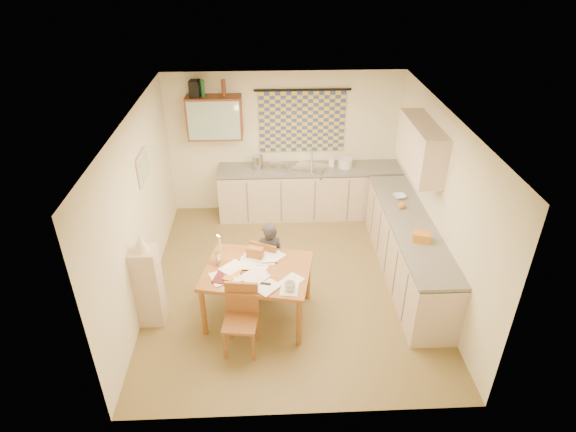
{
  "coord_description": "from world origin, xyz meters",
  "views": [
    {
      "loc": [
        -0.29,
        -5.57,
        4.43
      ],
      "look_at": [
        -0.03,
        0.2,
        1.0
      ],
      "focal_mm": 30.0,
      "sensor_mm": 36.0,
      "label": 1
    }
  ],
  "objects_px": {
    "counter_right": "(407,250)",
    "dining_table": "(258,292)",
    "counter_back": "(313,192)",
    "stove": "(428,296)",
    "chair_far": "(269,273)",
    "shelf_stand": "(149,286)",
    "person": "(269,258)"
  },
  "relations": [
    {
      "from": "counter_back",
      "to": "stove",
      "type": "relative_size",
      "value": 3.75
    },
    {
      "from": "counter_back",
      "to": "counter_right",
      "type": "bearing_deg",
      "value": -57.1
    },
    {
      "from": "counter_right",
      "to": "dining_table",
      "type": "xyz_separation_m",
      "value": [
        -2.16,
        -0.77,
        -0.07
      ]
    },
    {
      "from": "counter_right",
      "to": "person",
      "type": "distance_m",
      "value": 2.03
    },
    {
      "from": "counter_right",
      "to": "chair_far",
      "type": "bearing_deg",
      "value": -173.56
    },
    {
      "from": "dining_table",
      "to": "shelf_stand",
      "type": "relative_size",
      "value": 1.34
    },
    {
      "from": "dining_table",
      "to": "shelf_stand",
      "type": "height_order",
      "value": "shelf_stand"
    },
    {
      "from": "counter_back",
      "to": "dining_table",
      "type": "xyz_separation_m",
      "value": [
        -0.96,
        -2.63,
        -0.07
      ]
    },
    {
      "from": "chair_far",
      "to": "shelf_stand",
      "type": "distance_m",
      "value": 1.66
    },
    {
      "from": "counter_back",
      "to": "counter_right",
      "type": "height_order",
      "value": "same"
    },
    {
      "from": "chair_far",
      "to": "person",
      "type": "distance_m",
      "value": 0.29
    },
    {
      "from": "counter_right",
      "to": "stove",
      "type": "distance_m",
      "value": 1.01
    },
    {
      "from": "chair_far",
      "to": "stove",
      "type": "bearing_deg",
      "value": -174.66
    },
    {
      "from": "chair_far",
      "to": "shelf_stand",
      "type": "relative_size",
      "value": 0.78
    },
    {
      "from": "counter_back",
      "to": "dining_table",
      "type": "height_order",
      "value": "counter_back"
    },
    {
      "from": "stove",
      "to": "person",
      "type": "height_order",
      "value": "person"
    },
    {
      "from": "counter_right",
      "to": "dining_table",
      "type": "bearing_deg",
      "value": -160.33
    },
    {
      "from": "counter_right",
      "to": "dining_table",
      "type": "distance_m",
      "value": 2.3
    },
    {
      "from": "counter_back",
      "to": "chair_far",
      "type": "distance_m",
      "value": 2.25
    },
    {
      "from": "stove",
      "to": "chair_far",
      "type": "bearing_deg",
      "value": 158.83
    },
    {
      "from": "shelf_stand",
      "to": "counter_back",
      "type": "bearing_deg",
      "value": 48.86
    },
    {
      "from": "counter_right",
      "to": "chair_far",
      "type": "distance_m",
      "value": 2.04
    },
    {
      "from": "counter_back",
      "to": "shelf_stand",
      "type": "bearing_deg",
      "value": -131.14
    },
    {
      "from": "stove",
      "to": "counter_right",
      "type": "bearing_deg",
      "value": 90.0
    },
    {
      "from": "counter_right",
      "to": "person",
      "type": "xyz_separation_m",
      "value": [
        -2.0,
        -0.27,
        0.11
      ]
    },
    {
      "from": "person",
      "to": "shelf_stand",
      "type": "bearing_deg",
      "value": 13.37
    },
    {
      "from": "counter_right",
      "to": "shelf_stand",
      "type": "bearing_deg",
      "value": -167.1
    },
    {
      "from": "counter_right",
      "to": "chair_far",
      "type": "xyz_separation_m",
      "value": [
        -2.02,
        -0.23,
        -0.18
      ]
    },
    {
      "from": "counter_right",
      "to": "chair_far",
      "type": "relative_size",
      "value": 3.4
    },
    {
      "from": "dining_table",
      "to": "shelf_stand",
      "type": "bearing_deg",
      "value": -166.85
    },
    {
      "from": "dining_table",
      "to": "counter_right",
      "type": "bearing_deg",
      "value": 31.23
    },
    {
      "from": "shelf_stand",
      "to": "counter_right",
      "type": "bearing_deg",
      "value": 12.9
    }
  ]
}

